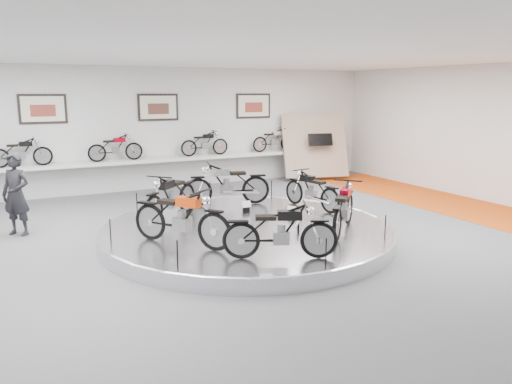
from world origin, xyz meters
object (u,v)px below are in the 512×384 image
display_platform (248,232)px  visitor (16,194)px  bike_a (312,190)px  bike_b (227,184)px  bike_c (171,196)px  bike_e (280,231)px  bike_f (344,208)px  shelf (162,160)px  bike_d (181,217)px

display_platform → visitor: 5.28m
bike_a → bike_b: (-1.73, 1.34, 0.08)m
bike_c → bike_e: bearing=62.4°
bike_a → bike_c: (-3.49, 0.52, 0.07)m
display_platform → bike_b: bearing=78.3°
bike_c → bike_f: (2.88, -2.66, -0.02)m
shelf → visitor: size_ratio=5.87×
shelf → bike_f: size_ratio=6.13×
bike_c → bike_e: (0.88, -3.51, -0.04)m
bike_e → shelf: bearing=112.9°
bike_b → bike_d: bike_b is taller
shelf → bike_a: bike_a is taller
bike_a → bike_f: size_ratio=0.91×
shelf → visitor: bearing=-140.2°
bike_b → bike_d: bearing=66.4°
shelf → bike_a: size_ratio=6.71×
bike_a → bike_e: bike_e is taller
bike_d → bike_f: 3.38m
display_platform → bike_b: 2.25m
bike_c → bike_d: (-0.42, -1.97, 0.01)m
bike_a → bike_b: bearing=42.1°
bike_a → bike_b: bike_b is taller
bike_a → bike_f: 2.23m
bike_b → bike_a: bearing=156.8°
display_platform → bike_a: bike_a is taller
bike_c → bike_e: size_ratio=1.08×
bike_e → bike_f: (2.01, 0.85, 0.02)m
shelf → bike_f: bearing=-78.7°
bike_a → bike_c: bearing=71.3°
shelf → bike_e: size_ratio=6.37×
display_platform → bike_c: bike_c is taller
display_platform → shelf: size_ratio=0.58×
bike_c → bike_f: size_ratio=1.04×
bike_f → visitor: bearing=102.7°
bike_e → bike_f: size_ratio=0.96×
bike_c → visitor: bearing=-65.3°
visitor → bike_a: bearing=25.0°
bike_d → visitor: 4.33m
shelf → bike_a: bearing=-69.0°
bike_b → bike_d: size_ratio=1.00×
visitor → bike_c: bearing=17.3°
shelf → bike_c: 5.30m
shelf → bike_b: size_ratio=5.77×
shelf → bike_e: 8.65m
bike_b → bike_e: (-0.89, -4.33, -0.05)m
shelf → visitor: (-4.49, -3.74, -0.06)m
shelf → bike_e: (-0.45, -8.64, -0.19)m
bike_e → bike_f: bike_f is taller
shelf → bike_d: (-1.75, -7.09, -0.14)m
shelf → bike_c: bearing=-104.5°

